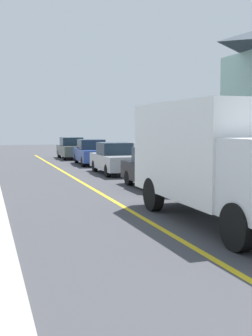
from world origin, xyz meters
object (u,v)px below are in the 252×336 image
(parked_car_near, at_px, (158,169))
(parked_car_furthest, at_px, (72,149))
(parked_car_mid, at_px, (115,159))
(parked_car_far, at_px, (91,153))
(box_truck, at_px, (219,156))

(parked_car_near, distance_m, parked_car_furthest, 17.52)
(parked_car_mid, bearing_deg, parked_car_far, 89.26)
(box_truck, relative_size, parked_car_furthest, 1.63)
(box_truck, height_order, parked_car_near, box_truck)
(box_truck, height_order, parked_car_furthest, box_truck)
(box_truck, xyz_separation_m, parked_car_furthest, (0.57, 23.80, -0.97))
(parked_car_mid, distance_m, parked_car_far, 5.84)
(parked_car_furthest, bearing_deg, parked_car_mid, -89.19)
(box_truck, distance_m, parked_car_far, 18.12)
(parked_car_far, relative_size, parked_car_furthest, 1.01)
(parked_car_far, xyz_separation_m, parked_car_furthest, (-0.24, 5.72, 0.00))
(parked_car_near, xyz_separation_m, parked_car_mid, (-0.09, 5.96, 0.00))
(box_truck, xyz_separation_m, parked_car_mid, (0.73, 12.24, -0.97))
(box_truck, bearing_deg, parked_car_near, 82.62)
(parked_car_mid, bearing_deg, parked_car_near, -89.18)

